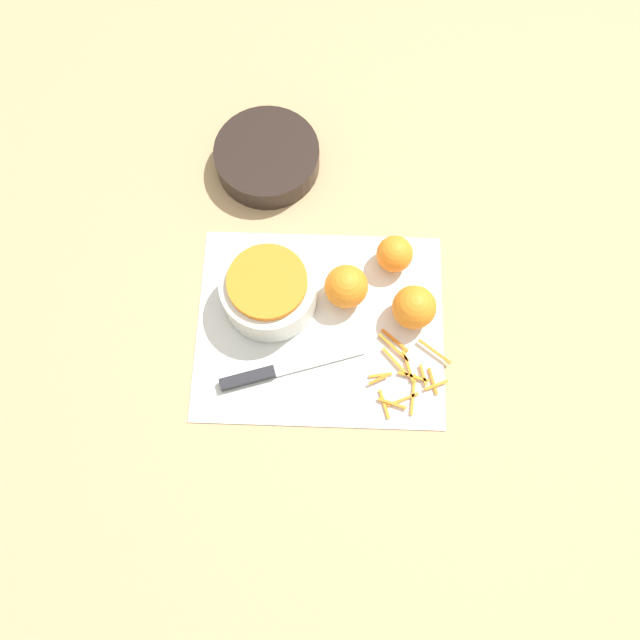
{
  "coord_description": "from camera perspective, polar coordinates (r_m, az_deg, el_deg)",
  "views": [
    {
      "loc": [
        0.01,
        -0.36,
        1.09
      ],
      "look_at": [
        0.0,
        0.0,
        0.04
      ],
      "focal_mm": 35.0,
      "sensor_mm": 36.0,
      "label": 1
    }
  ],
  "objects": [
    {
      "name": "ground_plane",
      "position": [
        1.15,
        -0.0,
        -0.58
      ],
      "size": [
        4.0,
        4.0,
        0.0
      ],
      "primitive_type": "plane",
      "color": "tan"
    },
    {
      "name": "cutting_board",
      "position": [
        1.15,
        -0.0,
        -0.54
      ],
      "size": [
        0.45,
        0.37,
        0.01
      ],
      "color": "silver",
      "rests_on": "ground_plane"
    },
    {
      "name": "bowl_speckled",
      "position": [
        1.12,
        -4.7,
        2.74
      ],
      "size": [
        0.17,
        0.17,
        0.09
      ],
      "color": "silver",
      "rests_on": "cutting_board"
    },
    {
      "name": "bowl_dark",
      "position": [
        1.28,
        -4.84,
        14.58
      ],
      "size": [
        0.21,
        0.21,
        0.05
      ],
      "color": "black",
      "rests_on": "ground_plane"
    },
    {
      "name": "knife",
      "position": [
        1.12,
        -4.87,
        -4.87
      ],
      "size": [
        0.26,
        0.1,
        0.02
      ],
      "rotation": [
        0.0,
        0.0,
        0.3
      ],
      "color": "#232328",
      "rests_on": "cutting_board"
    },
    {
      "name": "orange_left",
      "position": [
        1.13,
        2.42,
        3.08
      ],
      "size": [
        0.08,
        0.08,
        0.08
      ],
      "color": "orange",
      "rests_on": "cutting_board"
    },
    {
      "name": "orange_right",
      "position": [
        1.17,
        6.84,
        6.01
      ],
      "size": [
        0.07,
        0.07,
        0.07
      ],
      "color": "orange",
      "rests_on": "cutting_board"
    },
    {
      "name": "orange_back",
      "position": [
        1.12,
        8.6,
        1.16
      ],
      "size": [
        0.08,
        0.08,
        0.08
      ],
      "color": "orange",
      "rests_on": "cutting_board"
    },
    {
      "name": "peel_pile",
      "position": [
        1.12,
        7.87,
        -4.95
      ],
      "size": [
        0.15,
        0.17,
        0.01
      ],
      "color": "orange",
      "rests_on": "cutting_board"
    }
  ]
}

